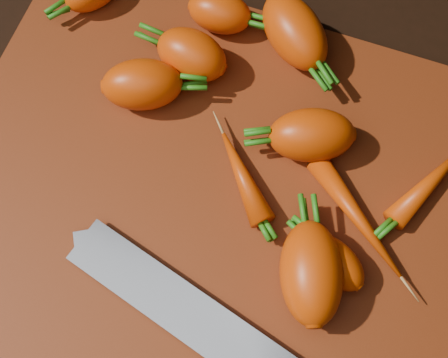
% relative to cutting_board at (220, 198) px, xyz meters
% --- Properties ---
extents(ground, '(2.00, 2.00, 0.01)m').
position_rel_cutting_board_xyz_m(ground, '(0.00, 0.00, -0.01)').
color(ground, black).
extents(cutting_board, '(0.50, 0.40, 0.01)m').
position_rel_cutting_board_xyz_m(cutting_board, '(0.00, 0.00, 0.00)').
color(cutting_board, maroon).
rests_on(cutting_board, ground).
extents(carrot_0, '(0.09, 0.07, 0.05)m').
position_rel_cutting_board_xyz_m(carrot_0, '(-0.10, 0.07, 0.03)').
color(carrot_0, '#F14B0A').
rests_on(carrot_0, cutting_board).
extents(carrot_1, '(0.08, 0.06, 0.05)m').
position_rel_cutting_board_xyz_m(carrot_1, '(-0.07, 0.11, 0.03)').
color(carrot_1, '#F14B0A').
rests_on(carrot_1, cutting_board).
extents(carrot_2, '(0.10, 0.10, 0.05)m').
position_rel_cutting_board_xyz_m(carrot_2, '(0.01, 0.17, 0.03)').
color(carrot_2, '#F14B0A').
rests_on(carrot_2, cutting_board).
extents(carrot_3, '(0.08, 0.10, 0.05)m').
position_rel_cutting_board_xyz_m(carrot_3, '(0.10, -0.05, 0.03)').
color(carrot_3, '#F14B0A').
rests_on(carrot_3, cutting_board).
extents(carrot_4, '(0.09, 0.07, 0.05)m').
position_rel_cutting_board_xyz_m(carrot_4, '(0.06, 0.07, 0.03)').
color(carrot_4, '#F14B0A').
rests_on(carrot_4, cutting_board).
extents(carrot_5, '(0.06, 0.04, 0.04)m').
position_rel_cutting_board_xyz_m(carrot_5, '(-0.06, 0.17, 0.03)').
color(carrot_5, '#F14B0A').
rests_on(carrot_5, cutting_board).
extents(carrot_6, '(0.07, 0.06, 0.03)m').
position_rel_cutting_board_xyz_m(carrot_6, '(0.11, -0.03, 0.02)').
color(carrot_6, '#F14B0A').
rests_on(carrot_6, cutting_board).
extents(carrot_7, '(0.07, 0.10, 0.02)m').
position_rel_cutting_board_xyz_m(carrot_7, '(0.17, 0.07, 0.02)').
color(carrot_7, '#F14B0A').
rests_on(carrot_7, cutting_board).
extents(carrot_8, '(0.11, 0.09, 0.02)m').
position_rel_cutting_board_xyz_m(carrot_8, '(0.12, 0.02, 0.02)').
color(carrot_8, '#F14B0A').
rests_on(carrot_8, cutting_board).
extents(carrot_9, '(0.08, 0.08, 0.02)m').
position_rel_cutting_board_xyz_m(carrot_9, '(0.01, 0.02, 0.02)').
color(carrot_9, '#F14B0A').
rests_on(carrot_9, cutting_board).
extents(knife, '(0.37, 0.13, 0.02)m').
position_rel_cutting_board_xyz_m(knife, '(0.04, -0.11, 0.02)').
color(knife, gray).
rests_on(knife, cutting_board).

